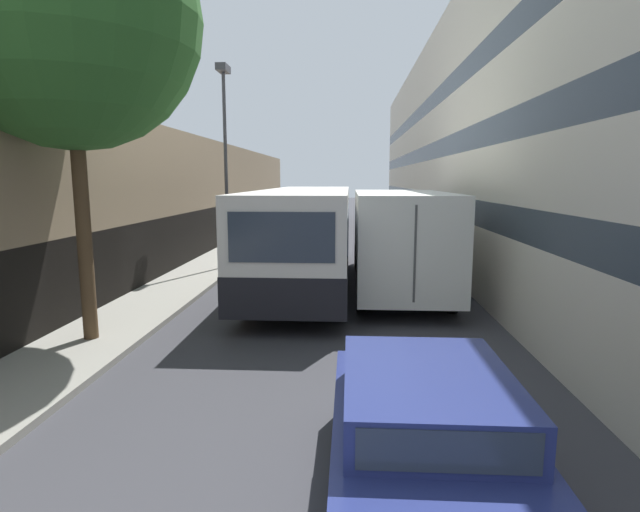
% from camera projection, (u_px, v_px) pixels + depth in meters
% --- Properties ---
extents(ground_plane, '(150.00, 150.00, 0.00)m').
position_uv_depth(ground_plane, '(327.00, 290.00, 14.83)').
color(ground_plane, '#38383D').
extents(sidewalk_left, '(2.02, 60.00, 0.12)m').
position_uv_depth(sidewalk_left, '(179.00, 286.00, 15.08)').
color(sidewalk_left, gray).
rests_on(sidewalk_left, ground_plane).
extents(building_left_shopfront, '(2.40, 60.00, 5.02)m').
position_uv_depth(building_left_shopfront, '(106.00, 213.00, 14.87)').
color(building_left_shopfront, '#847056').
rests_on(building_left_shopfront, ground_plane).
extents(building_right_apartment, '(2.40, 60.00, 9.44)m').
position_uv_depth(building_right_apartment, '(516.00, 127.00, 13.81)').
color(building_right_apartment, beige).
rests_on(building_right_apartment, ground_plane).
extents(car_hatchback, '(1.87, 3.95, 1.40)m').
position_uv_depth(car_hatchback, '(427.00, 440.00, 4.94)').
color(car_hatchback, navy).
rests_on(car_hatchback, ground_plane).
extents(bus, '(2.64, 11.83, 2.95)m').
position_uv_depth(bus, '(307.00, 233.00, 15.75)').
color(bus, silver).
rests_on(bus, ground_plane).
extents(box_truck, '(2.47, 8.63, 2.92)m').
position_uv_depth(box_truck, '(397.00, 236.00, 14.87)').
color(box_truck, silver).
rests_on(box_truck, ground_plane).
extents(street_lamp, '(0.36, 0.80, 7.04)m').
position_uv_depth(street_lamp, '(225.00, 130.00, 17.47)').
color(street_lamp, '#38383D').
rests_on(street_lamp, sidewalk_left).
extents(street_tree_left, '(4.82, 4.82, 8.49)m').
position_uv_depth(street_tree_left, '(68.00, 17.00, 9.07)').
color(street_tree_left, '#4C3823').
rests_on(street_tree_left, sidewalk_left).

